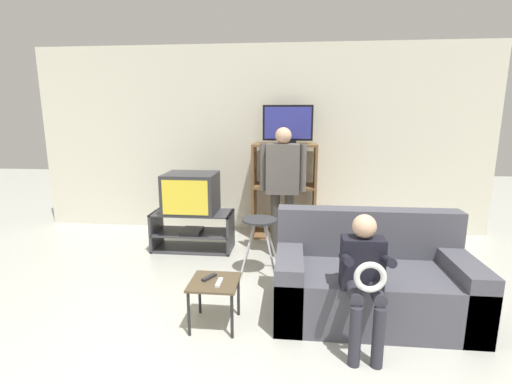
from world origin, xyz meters
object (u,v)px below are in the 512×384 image
at_px(media_shelf, 284,190).
at_px(folding_stool, 260,229).
at_px(remote_control_white, 219,283).
at_px(couch, 371,281).
at_px(remote_control_black, 209,277).
at_px(snack_table, 214,287).
at_px(person_standing_adult, 283,180).
at_px(television_main, 191,193).
at_px(television_flat, 288,125).
at_px(tv_stand, 193,231).
at_px(person_seated_child, 364,272).

relative_size(media_shelf, folding_stool, 2.12).
bearing_deg(remote_control_white, couch, 16.80).
xyz_separation_m(media_shelf, remote_control_black, (-0.53, -2.27, -0.27)).
relative_size(folding_stool, couch, 0.38).
relative_size(snack_table, remote_control_white, 2.64).
bearing_deg(person_standing_adult, television_main, 174.99).
bearing_deg(snack_table, television_flat, 77.33).
height_order(snack_table, remote_control_white, remote_control_white).
distance_m(tv_stand, remote_control_black, 1.73).
distance_m(folding_stool, snack_table, 1.07).
height_order(snack_table, person_seated_child, person_seated_child).
bearing_deg(media_shelf, television_flat, -18.20).
relative_size(television_flat, couch, 0.42).
relative_size(remote_control_black, person_seated_child, 0.15).
relative_size(television_main, media_shelf, 0.48).
xyz_separation_m(television_flat, couch, (0.75, -1.99, -1.23)).
bearing_deg(snack_table, remote_control_black, 140.14).
relative_size(tv_stand, folding_stool, 1.62).
bearing_deg(remote_control_black, snack_table, -9.85).
height_order(folding_stool, remote_control_white, folding_stool).
xyz_separation_m(tv_stand, remote_control_black, (0.58, -1.62, 0.15)).
bearing_deg(person_standing_adult, remote_control_white, -105.25).
xyz_separation_m(folding_stool, person_seated_child, (0.84, -1.19, 0.08)).
xyz_separation_m(snack_table, couch, (1.27, 0.31, -0.03)).
relative_size(media_shelf, television_flat, 1.94).
height_order(snack_table, couch, couch).
xyz_separation_m(television_flat, person_standing_adult, (-0.03, -0.75, -0.60)).
bearing_deg(television_flat, snack_table, -102.67).
bearing_deg(television_main, television_flat, 29.49).
relative_size(tv_stand, snack_table, 2.59).
height_order(television_main, person_standing_adult, person_standing_adult).
relative_size(folding_stool, person_standing_adult, 0.40).
distance_m(media_shelf, television_flat, 0.87).
bearing_deg(remote_control_black, tv_stand, 139.65).
relative_size(remote_control_black, couch, 0.09).
bearing_deg(television_main, person_standing_adult, -5.01).
distance_m(tv_stand, remote_control_white, 1.84).
bearing_deg(tv_stand, remote_control_black, -70.36).
xyz_separation_m(tv_stand, television_flat, (1.15, 0.64, 1.28)).
bearing_deg(folding_stool, remote_control_white, -101.66).
distance_m(media_shelf, folding_stool, 1.32).
xyz_separation_m(snack_table, remote_control_white, (0.05, -0.04, 0.06)).
xyz_separation_m(tv_stand, folding_stool, (0.89, -0.64, 0.26)).
height_order(tv_stand, person_standing_adult, person_standing_adult).
bearing_deg(couch, remote_control_black, -168.50).
relative_size(media_shelf, remote_control_white, 8.90).
xyz_separation_m(television_flat, folding_stool, (-0.25, -1.29, -1.02)).
bearing_deg(folding_stool, television_main, 144.74).
distance_m(tv_stand, folding_stool, 1.13).
bearing_deg(television_flat, folding_stool, -101.06).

